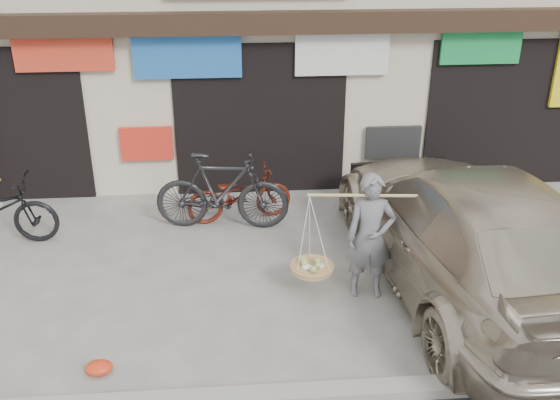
{
  "coord_description": "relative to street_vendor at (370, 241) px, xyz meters",
  "views": [
    {
      "loc": [
        -0.5,
        -7.06,
        4.65
      ],
      "look_at": [
        0.14,
        0.9,
        0.99
      ],
      "focal_mm": 40.0,
      "sensor_mm": 36.0,
      "label": 1
    }
  ],
  "objects": [
    {
      "name": "kerb",
      "position": [
        -1.24,
        -1.95,
        -0.73
      ],
      "size": [
        70.0,
        0.25,
        0.12
      ],
      "primitive_type": "cube",
      "color": "gray",
      "rests_on": "ground"
    },
    {
      "name": "street_vendor",
      "position": [
        0.0,
        0.0,
        0.0
      ],
      "size": [
        2.04,
        0.71,
        1.71
      ],
      "rotation": [
        0.0,
        0.0,
        -0.1
      ],
      "color": "slate",
      "rests_on": "ground"
    },
    {
      "name": "red_bag",
      "position": [
        -3.3,
        -1.35,
        -0.72
      ],
      "size": [
        0.31,
        0.25,
        0.14
      ],
      "primitive_type": "ellipsoid",
      "color": "red",
      "rests_on": "ground"
    },
    {
      "name": "bike_2",
      "position": [
        -1.65,
        2.39,
        -0.34
      ],
      "size": [
        1.82,
        0.93,
        0.91
      ],
      "primitive_type": "imported",
      "rotation": [
        0.0,
        0.0,
        1.77
      ],
      "color": "#5B1B0F",
      "rests_on": "ground"
    },
    {
      "name": "bike_1",
      "position": [
        -1.93,
        2.11,
        -0.15
      ],
      "size": [
        2.19,
        0.85,
        1.28
      ],
      "primitive_type": "imported",
      "rotation": [
        0.0,
        0.0,
        1.45
      ],
      "color": "black",
      "rests_on": "ground"
    },
    {
      "name": "ground",
      "position": [
        -1.24,
        0.05,
        -0.79
      ],
      "size": [
        70.0,
        70.0,
        0.0
      ],
      "primitive_type": "plane",
      "color": "gray",
      "rests_on": "ground"
    },
    {
      "name": "suv",
      "position": [
        1.35,
        0.08,
        0.06
      ],
      "size": [
        2.87,
        6.08,
        1.71
      ],
      "rotation": [
        0.0,
        0.0,
        3.22
      ],
      "color": "#B3A690",
      "rests_on": "ground"
    }
  ]
}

